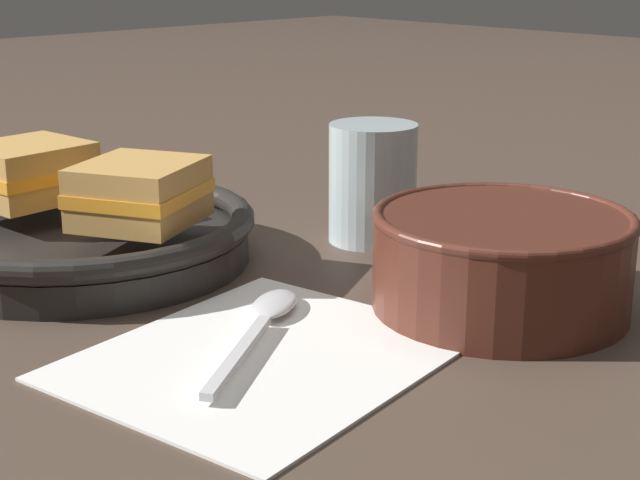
{
  "coord_description": "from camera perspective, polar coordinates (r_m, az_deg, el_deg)",
  "views": [
    {
      "loc": [
        -0.44,
        -0.47,
        0.24
      ],
      "look_at": [
        0.03,
        0.02,
        0.04
      ],
      "focal_mm": 55.0,
      "sensor_mm": 36.0,
      "label": 1
    }
  ],
  "objects": [
    {
      "name": "ground_plane",
      "position": [
        0.69,
        -0.59,
        -3.68
      ],
      "size": [
        4.0,
        4.0,
        0.0
      ],
      "primitive_type": "plane",
      "color": "#47382D"
    },
    {
      "name": "spoon",
      "position": [
        0.64,
        -3.12,
        -4.5
      ],
      "size": [
        0.15,
        0.11,
        0.01
      ],
      "rotation": [
        0.0,
        0.0,
        0.58
      ],
      "color": "silver",
      "rests_on": "napkin"
    },
    {
      "name": "drinking_glass",
      "position": [
        0.82,
        3.08,
        3.33
      ],
      "size": [
        0.07,
        0.07,
        0.1
      ],
      "color": "silver",
      "rests_on": "ground_plane"
    },
    {
      "name": "sandwich_near_left",
      "position": [
        0.83,
        -16.64,
        3.82
      ],
      "size": [
        0.1,
        0.09,
        0.05
      ],
      "rotation": [
        0.0,
        0.0,
        3.23
      ],
      "color": "#C18E47",
      "rests_on": "skillet"
    },
    {
      "name": "soup_bowl",
      "position": [
        0.67,
        10.52,
        -0.86
      ],
      "size": [
        0.18,
        0.18,
        0.07
      ],
      "color": "#4C2319",
      "rests_on": "ground_plane"
    },
    {
      "name": "napkin",
      "position": [
        0.6,
        -3.33,
        -6.71
      ],
      "size": [
        0.25,
        0.22,
        0.0
      ],
      "color": "white",
      "rests_on": "ground_plane"
    },
    {
      "name": "sandwich_near_right",
      "position": [
        0.74,
        -10.45,
        2.71
      ],
      "size": [
        0.12,
        0.11,
        0.05
      ],
      "rotation": [
        0.0,
        0.0,
        6.75
      ],
      "color": "#C18E47",
      "rests_on": "skillet"
    },
    {
      "name": "skillet",
      "position": [
        0.79,
        -13.5,
        0.23
      ],
      "size": [
        0.27,
        0.27,
        0.04
      ],
      "color": "black",
      "rests_on": "ground_plane"
    }
  ]
}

